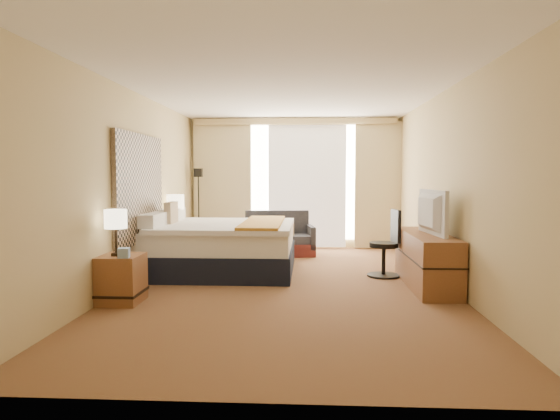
# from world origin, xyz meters

# --- Properties ---
(floor) EXTENTS (4.20, 7.00, 0.02)m
(floor) POSITION_xyz_m (0.00, 0.00, 0.00)
(floor) COLOR #511E17
(floor) RESTS_ON ground
(ceiling) EXTENTS (4.20, 7.00, 0.02)m
(ceiling) POSITION_xyz_m (0.00, 0.00, 2.60)
(ceiling) COLOR white
(ceiling) RESTS_ON wall_back
(wall_back) EXTENTS (4.20, 0.02, 2.60)m
(wall_back) POSITION_xyz_m (0.00, 3.50, 1.30)
(wall_back) COLOR tan
(wall_back) RESTS_ON ground
(wall_front) EXTENTS (4.20, 0.02, 2.60)m
(wall_front) POSITION_xyz_m (0.00, -3.50, 1.30)
(wall_front) COLOR tan
(wall_front) RESTS_ON ground
(wall_left) EXTENTS (0.02, 7.00, 2.60)m
(wall_left) POSITION_xyz_m (-2.10, 0.00, 1.30)
(wall_left) COLOR tan
(wall_left) RESTS_ON ground
(wall_right) EXTENTS (0.02, 7.00, 2.60)m
(wall_right) POSITION_xyz_m (2.10, 0.00, 1.30)
(wall_right) COLOR tan
(wall_right) RESTS_ON ground
(headboard) EXTENTS (0.06, 1.85, 1.50)m
(headboard) POSITION_xyz_m (-2.06, 0.20, 1.28)
(headboard) COLOR black
(headboard) RESTS_ON wall_left
(nightstand_left) EXTENTS (0.45, 0.52, 0.55)m
(nightstand_left) POSITION_xyz_m (-1.87, -1.05, 0.28)
(nightstand_left) COLOR brown
(nightstand_left) RESTS_ON floor
(nightstand_right) EXTENTS (0.45, 0.52, 0.55)m
(nightstand_right) POSITION_xyz_m (-1.87, 1.45, 0.28)
(nightstand_right) COLOR brown
(nightstand_right) RESTS_ON floor
(media_dresser) EXTENTS (0.50, 1.80, 0.70)m
(media_dresser) POSITION_xyz_m (1.83, 0.00, 0.35)
(media_dresser) COLOR brown
(media_dresser) RESTS_ON floor
(window) EXTENTS (2.30, 0.02, 2.30)m
(window) POSITION_xyz_m (0.25, 3.47, 1.32)
(window) COLOR white
(window) RESTS_ON wall_back
(curtains) EXTENTS (4.12, 0.19, 2.56)m
(curtains) POSITION_xyz_m (-0.00, 3.39, 1.41)
(curtains) COLOR beige
(curtains) RESTS_ON floor
(bed) EXTENTS (2.18, 1.99, 1.06)m
(bed) POSITION_xyz_m (-1.06, 0.85, 0.39)
(bed) COLOR black
(bed) RESTS_ON floor
(loveseat) EXTENTS (1.37, 0.87, 0.80)m
(loveseat) POSITION_xyz_m (-0.27, 2.49, 0.26)
(loveseat) COLOR #571D19
(loveseat) RESTS_ON floor
(floor_lamp) EXTENTS (0.20, 0.20, 1.59)m
(floor_lamp) POSITION_xyz_m (-1.87, 3.05, 1.13)
(floor_lamp) COLOR black
(floor_lamp) RESTS_ON floor
(desk_chair) EXTENTS (0.47, 0.47, 0.97)m
(desk_chair) POSITION_xyz_m (1.42, 0.62, 0.43)
(desk_chair) COLOR black
(desk_chair) RESTS_ON floor
(lamp_left) EXTENTS (0.25, 0.25, 0.53)m
(lamp_left) POSITION_xyz_m (-1.90, -1.11, 0.96)
(lamp_left) COLOR black
(lamp_left) RESTS_ON nightstand_left
(lamp_right) EXTENTS (0.28, 0.28, 0.60)m
(lamp_right) POSITION_xyz_m (-1.92, 1.50, 1.01)
(lamp_right) COLOR black
(lamp_right) RESTS_ON nightstand_right
(tissue_box) EXTENTS (0.14, 0.14, 0.11)m
(tissue_box) POSITION_xyz_m (-1.77, -1.23, 0.60)
(tissue_box) COLOR #88A9D3
(tissue_box) RESTS_ON nightstand_left
(telephone) EXTENTS (0.17, 0.13, 0.07)m
(telephone) POSITION_xyz_m (-1.88, 1.58, 0.58)
(telephone) COLOR black
(telephone) RESTS_ON nightstand_right
(television) EXTENTS (0.21, 1.01, 0.58)m
(television) POSITION_xyz_m (1.78, -0.08, 0.99)
(television) COLOR black
(television) RESTS_ON media_dresser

